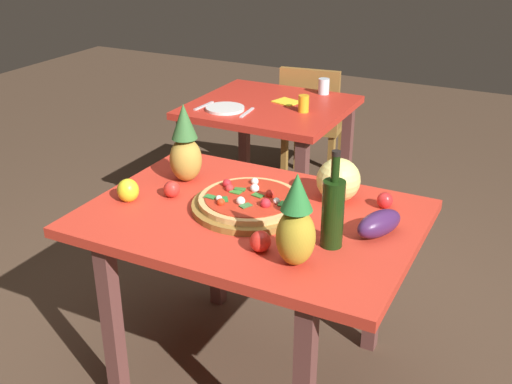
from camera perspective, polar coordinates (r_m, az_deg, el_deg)
name	(u,v)px	position (r m, az deg, el deg)	size (l,w,h in m)	color
ground_plane	(252,372)	(2.77, -0.34, -16.11)	(10.00, 10.00, 0.00)	#4C3828
display_table	(252,235)	(2.39, -0.38, -3.95)	(1.23, 0.88, 0.76)	brown
background_table	(270,124)	(3.70, 1.25, 6.27)	(0.88, 0.83, 0.76)	brown
dining_chair	(312,119)	(4.30, 5.16, 6.66)	(0.45, 0.45, 0.85)	olive
pizza_board	(250,206)	(2.38, -0.55, -1.27)	(0.45, 0.45, 0.03)	olive
pizza	(250,199)	(2.36, -0.58, -0.68)	(0.39, 0.39, 0.06)	tan
wine_bottle	(333,211)	(2.09, 7.04, -1.76)	(0.08, 0.08, 0.34)	black
pineapple_left	(296,224)	(1.97, 3.68, -2.96)	(0.13, 0.13, 0.32)	#AD9027
pineapple_right	(185,147)	(2.59, -6.49, 4.11)	(0.13, 0.13, 0.33)	#B78F39
melon	(338,180)	(2.44, 7.54, 1.09)	(0.17, 0.17, 0.17)	#E4D876
bell_pepper	(128,190)	(2.48, -11.61, 0.14)	(0.09, 0.09, 0.09)	yellow
eggplant	(379,224)	(2.22, 11.18, -2.85)	(0.20, 0.09, 0.09)	#401F4D
tomato_near_board	(385,200)	(2.43, 11.70, -0.75)	(0.06, 0.06, 0.06)	red
tomato_at_corner	(260,241)	(2.08, 0.41, -4.53)	(0.07, 0.07, 0.07)	red
tomato_beside_pepper	(172,189)	(2.49, -7.70, 0.26)	(0.07, 0.07, 0.07)	red
drinking_glass_juice	(304,104)	(3.51, 4.37, 8.05)	(0.06, 0.06, 0.09)	#F3A51F
drinking_glass_water	(324,86)	(3.88, 6.22, 9.58)	(0.07, 0.07, 0.09)	silver
dinner_plate	(225,108)	(3.56, -2.84, 7.63)	(0.22, 0.22, 0.02)	white
fork_utensil	(204,106)	(3.63, -4.79, 7.85)	(0.02, 0.18, 0.01)	silver
knife_utensil	(247,113)	(3.49, -0.83, 7.27)	(0.02, 0.18, 0.01)	silver
napkin_folded	(287,102)	(3.70, 2.81, 8.24)	(0.14, 0.12, 0.01)	yellow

